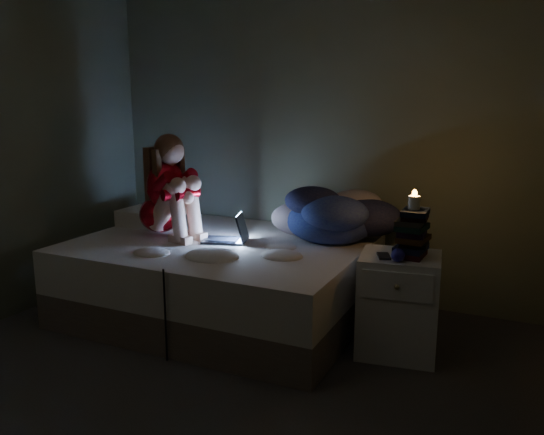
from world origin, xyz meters
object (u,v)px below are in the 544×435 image
Objects in this scene: bed at (220,279)px; nightstand at (398,304)px; phone at (382,255)px; candle at (414,204)px; woman at (160,185)px; laptop at (224,227)px.

nightstand is (1.32, -0.06, 0.04)m from bed.
bed is 1.28m from phone.
phone is at bearing -152.29° from nightstand.
phone is at bearing -151.67° from candle.
candle is (0.06, 0.01, 0.64)m from nightstand.
candle is at bearing 12.99° from woman.
candle is (1.38, -0.05, 0.68)m from bed.
nightstand is at bearing 12.50° from woman.
candle is at bearing -2.04° from bed.
candle reaches higher than laptop.
phone reaches higher than nightstand.
woman is 1.88m from candle.
phone is (1.19, -0.15, -0.03)m from laptop.
woman reaches higher than candle.
phone reaches higher than bed.
woman is 9.60× the size of candle.
woman is 1.75m from phone.
laptop is 1.20m from phone.
bed is 25.44× the size of candle.
nightstand is 7.95× the size of candle.
laptop is (0.03, 0.01, 0.39)m from bed.
bed is 2.65× the size of woman.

